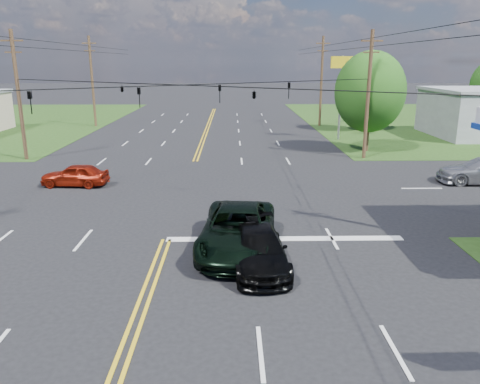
{
  "coord_description": "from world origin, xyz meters",
  "views": [
    {
      "loc": [
        2.79,
        -14.49,
        7.26
      ],
      "look_at": [
        3.14,
        6.0,
        1.52
      ],
      "focal_mm": 35.0,
      "sensor_mm": 36.0,
      "label": 1
    }
  ],
  "objects_px": {
    "pole_nw": "(19,94)",
    "pickup_dkgreen": "(238,230)",
    "pole_ne": "(368,94)",
    "pole_right_far": "(321,80)",
    "suv_black": "(259,249)",
    "pole_left_far": "(92,81)",
    "tree_right_b": "(361,91)",
    "tree_right_a": "(370,92)"
  },
  "relations": [
    {
      "from": "pole_nw",
      "to": "pickup_dkgreen",
      "type": "bearing_deg",
      "value": -48.63
    },
    {
      "from": "pole_nw",
      "to": "pole_ne",
      "type": "distance_m",
      "value": 26.0
    },
    {
      "from": "pole_right_far",
      "to": "suv_black",
      "type": "bearing_deg",
      "value": -103.45
    },
    {
      "from": "pole_left_far",
      "to": "tree_right_b",
      "type": "height_order",
      "value": "pole_left_far"
    },
    {
      "from": "pole_right_far",
      "to": "tree_right_b",
      "type": "relative_size",
      "value": 1.41
    },
    {
      "from": "pole_nw",
      "to": "pole_ne",
      "type": "xyz_separation_m",
      "value": [
        26.0,
        0.0,
        0.0
      ]
    },
    {
      "from": "pole_nw",
      "to": "tree_right_a",
      "type": "bearing_deg",
      "value": 6.34
    },
    {
      "from": "suv_black",
      "to": "pole_left_far",
      "type": "bearing_deg",
      "value": 109.91
    },
    {
      "from": "pole_nw",
      "to": "tree_right_b",
      "type": "relative_size",
      "value": 1.34
    },
    {
      "from": "pole_left_far",
      "to": "suv_black",
      "type": "distance_m",
      "value": 42.41
    },
    {
      "from": "pole_ne",
      "to": "tree_right_a",
      "type": "height_order",
      "value": "pole_ne"
    },
    {
      "from": "tree_right_b",
      "to": "suv_black",
      "type": "xyz_separation_m",
      "value": [
        -12.76,
        -34.71,
        -3.53
      ]
    },
    {
      "from": "pole_right_far",
      "to": "tree_right_a",
      "type": "relative_size",
      "value": 1.22
    },
    {
      "from": "pole_nw",
      "to": "suv_black",
      "type": "height_order",
      "value": "pole_nw"
    },
    {
      "from": "pole_ne",
      "to": "suv_black",
      "type": "distance_m",
      "value": 22.18
    },
    {
      "from": "pickup_dkgreen",
      "to": "pole_ne",
      "type": "bearing_deg",
      "value": 66.36
    },
    {
      "from": "pole_ne",
      "to": "tree_right_a",
      "type": "distance_m",
      "value": 3.16
    },
    {
      "from": "pole_nw",
      "to": "suv_black",
      "type": "distance_m",
      "value": 26.2
    },
    {
      "from": "pickup_dkgreen",
      "to": "suv_black",
      "type": "xyz_separation_m",
      "value": [
        0.74,
        -1.54,
        -0.17
      ]
    },
    {
      "from": "pole_right_far",
      "to": "suv_black",
      "type": "xyz_separation_m",
      "value": [
        -9.26,
        -38.71,
        -4.48
      ]
    },
    {
      "from": "pole_right_far",
      "to": "tree_right_a",
      "type": "height_order",
      "value": "pole_right_far"
    },
    {
      "from": "pole_right_far",
      "to": "suv_black",
      "type": "relative_size",
      "value": 2.1
    },
    {
      "from": "pole_nw",
      "to": "tree_right_b",
      "type": "distance_m",
      "value": 33.1
    },
    {
      "from": "pole_left_far",
      "to": "suv_black",
      "type": "bearing_deg",
      "value": -66.61
    },
    {
      "from": "pole_ne",
      "to": "tree_right_b",
      "type": "relative_size",
      "value": 1.34
    },
    {
      "from": "pole_nw",
      "to": "pickup_dkgreen",
      "type": "distance_m",
      "value": 24.55
    },
    {
      "from": "tree_right_b",
      "to": "pole_nw",
      "type": "bearing_deg",
      "value": -153.05
    },
    {
      "from": "pole_ne",
      "to": "pole_right_far",
      "type": "relative_size",
      "value": 0.95
    },
    {
      "from": "pole_ne",
      "to": "pickup_dkgreen",
      "type": "bearing_deg",
      "value": -118.83
    },
    {
      "from": "pole_right_far",
      "to": "pole_left_far",
      "type": "bearing_deg",
      "value": 180.0
    },
    {
      "from": "pole_nw",
      "to": "pole_left_far",
      "type": "height_order",
      "value": "pole_left_far"
    },
    {
      "from": "pole_nw",
      "to": "tree_right_a",
      "type": "relative_size",
      "value": 1.16
    },
    {
      "from": "pole_left_far",
      "to": "tree_right_a",
      "type": "relative_size",
      "value": 1.22
    },
    {
      "from": "pole_ne",
      "to": "pole_left_far",
      "type": "distance_m",
      "value": 32.2
    },
    {
      "from": "pole_ne",
      "to": "pole_nw",
      "type": "bearing_deg",
      "value": 180.0
    },
    {
      "from": "tree_right_a",
      "to": "suv_black",
      "type": "bearing_deg",
      "value": -114.31
    },
    {
      "from": "tree_right_a",
      "to": "suv_black",
      "type": "relative_size",
      "value": 1.72
    },
    {
      "from": "pole_nw",
      "to": "tree_right_a",
      "type": "xyz_separation_m",
      "value": [
        27.0,
        3.0,
        -0.05
      ]
    },
    {
      "from": "pole_ne",
      "to": "pole_left_far",
      "type": "bearing_deg",
      "value": 143.84
    },
    {
      "from": "pole_right_far",
      "to": "pickup_dkgreen",
      "type": "xyz_separation_m",
      "value": [
        -10.0,
        -37.17,
        -4.31
      ]
    },
    {
      "from": "tree_right_a",
      "to": "pole_ne",
      "type": "bearing_deg",
      "value": -108.43
    },
    {
      "from": "pole_ne",
      "to": "pole_right_far",
      "type": "xyz_separation_m",
      "value": [
        0.0,
        19.0,
        0.25
      ]
    }
  ]
}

